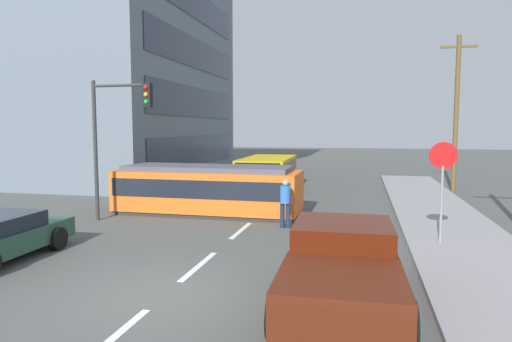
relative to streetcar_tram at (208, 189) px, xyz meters
name	(u,v)px	position (x,y,z in m)	size (l,w,h in m)	color
ground_plane	(266,210)	(2.09, 1.33, -0.99)	(120.00, 120.00, 0.00)	#4E504D
sidewalk_curb_right	(460,240)	(8.89, -2.67, -0.92)	(3.20, 36.00, 0.14)	gray
lane_stripe_0	(112,339)	(2.09, -10.67, -0.99)	(0.16, 2.40, 0.01)	silver
lane_stripe_1	(199,266)	(2.09, -6.67, -0.99)	(0.16, 2.40, 0.01)	silver
lane_stripe_2	(241,230)	(2.09, -2.67, -0.99)	(0.16, 2.40, 0.01)	silver
lane_stripe_3	(285,194)	(2.09, 6.00, -0.99)	(0.16, 2.40, 0.01)	silver
lane_stripe_4	(300,181)	(2.09, 12.00, -0.99)	(0.16, 2.40, 0.01)	silver
corner_building	(98,15)	(-12.04, 11.76, 10.21)	(14.37, 17.50, 22.40)	slate
streetcar_tram	(208,189)	(0.00, 0.00, 0.00)	(7.35, 2.58, 1.92)	orange
city_bus	(268,171)	(0.93, 7.27, 0.05)	(2.69, 5.96, 1.79)	gold
pedestrian_crossing	(286,201)	(3.46, -1.91, -0.05)	(0.51, 0.36, 1.67)	#1D2841
pickup_truck_parked	(342,267)	(5.64, -8.48, -0.19)	(2.38, 5.05, 1.55)	#4D1C0D
parked_sedan_mid	(165,183)	(-3.67, 3.96, -0.37)	(1.99, 4.09, 1.19)	#AB251C
parked_sedan_far	(208,173)	(-3.43, 9.70, -0.36)	(2.17, 4.56, 1.19)	maroon
stop_sign	(443,171)	(8.21, -3.36, 1.20)	(0.76, 0.07, 2.88)	gray
traffic_light_mast	(116,124)	(-2.66, -2.25, 2.56)	(2.34, 0.33, 5.12)	#333333
utility_pole_mid	(456,111)	(10.77, 8.84, 3.31)	(1.80, 0.24, 8.25)	brown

